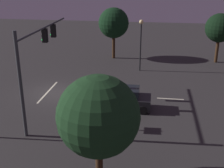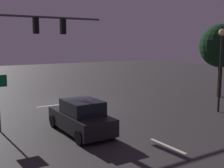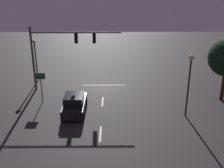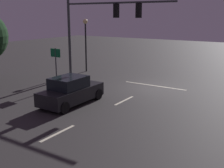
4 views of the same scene
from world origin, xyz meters
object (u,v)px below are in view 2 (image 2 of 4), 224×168
object	(u,v)px
traffic_signal_assembly	(10,38)
car_approaching	(81,117)
street_lamp_left_kerb	(221,55)
tree_left_far	(221,46)

from	to	relation	value
traffic_signal_assembly	car_approaching	distance (m)	7.23
car_approaching	street_lamp_left_kerb	size ratio (longest dim) A/B	0.82
traffic_signal_assembly	street_lamp_left_kerb	size ratio (longest dim) A/B	1.74
traffic_signal_assembly	car_approaching	size ratio (longest dim) A/B	2.14
car_approaching	street_lamp_left_kerb	world-z (taller)	street_lamp_left_kerb
street_lamp_left_kerb	tree_left_far	world-z (taller)	tree_left_far
street_lamp_left_kerb	tree_left_far	bearing A→B (deg)	-142.51
traffic_signal_assembly	tree_left_far	bearing A→B (deg)	169.45
traffic_signal_assembly	car_approaching	xyz separation A→B (m)	(-1.93, 5.71, -3.99)
traffic_signal_assembly	tree_left_far	xyz separation A→B (m)	(-16.04, 2.99, -0.56)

